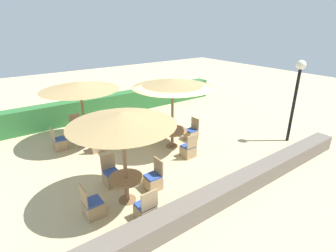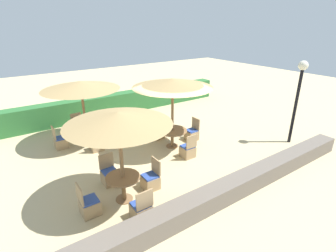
{
  "view_description": "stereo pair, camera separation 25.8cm",
  "coord_description": "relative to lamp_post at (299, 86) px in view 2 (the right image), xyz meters",
  "views": [
    {
      "loc": [
        -5.55,
        -6.97,
        4.68
      ],
      "look_at": [
        0.0,
        0.6,
        0.9
      ],
      "focal_mm": 28.0,
      "sensor_mm": 36.0,
      "label": 1
    },
    {
      "loc": [
        -5.34,
        -7.12,
        4.68
      ],
      "look_at": [
        0.0,
        0.6,
        0.9
      ],
      "focal_mm": 28.0,
      "sensor_mm": 36.0,
      "label": 2
    }
  ],
  "objects": [
    {
      "name": "ground_plane",
      "position": [
        -4.41,
        1.87,
        -2.35
      ],
      "size": [
        40.0,
        40.0,
        0.0
      ],
      "primitive_type": "plane",
      "color": "#C6B284"
    },
    {
      "name": "patio_chair_back_left_north",
      "position": [
        -6.94,
        5.76,
        -2.09
      ],
      "size": [
        0.46,
        0.46,
        0.93
      ],
      "rotation": [
        0.0,
        0.0,
        3.14
      ],
      "color": "tan",
      "rests_on": "ground_plane"
    },
    {
      "name": "parasol_back_left",
      "position": [
        -6.89,
        4.8,
        0.03
      ],
      "size": [
        2.98,
        2.98,
        2.55
      ],
      "color": "olive",
      "rests_on": "ground_plane"
    },
    {
      "name": "patio_chair_back_left_south",
      "position": [
        -6.84,
        3.81,
        -2.09
      ],
      "size": [
        0.46,
        0.46,
        0.93
      ],
      "color": "tan",
      "rests_on": "ground_plane"
    },
    {
      "name": "patio_chair_center_north",
      "position": [
        -4.3,
        3.45,
        -2.09
      ],
      "size": [
        0.46,
        0.46,
        0.93
      ],
      "rotation": [
        0.0,
        0.0,
        3.14
      ],
      "color": "tan",
      "rests_on": "ground_plane"
    },
    {
      "name": "round_table_front_left",
      "position": [
        -7.31,
        0.45,
        -1.79
      ],
      "size": [
        0.94,
        0.94,
        0.75
      ],
      "color": "olive",
      "rests_on": "ground_plane"
    },
    {
      "name": "patio_chair_front_left_north",
      "position": [
        -7.31,
        1.44,
        -2.09
      ],
      "size": [
        0.46,
        0.46,
        0.93
      ],
      "rotation": [
        0.0,
        0.0,
        3.14
      ],
      "color": "tan",
      "rests_on": "ground_plane"
    },
    {
      "name": "hedge_row",
      "position": [
        -4.41,
        7.42,
        -1.81
      ],
      "size": [
        13.0,
        0.7,
        1.09
      ],
      "primitive_type": "cube",
      "color": "#2D6B33",
      "rests_on": "ground_plane"
    },
    {
      "name": "stone_border",
      "position": [
        -4.41,
        -1.16,
        -2.09
      ],
      "size": [
        10.0,
        0.56,
        0.53
      ],
      "primitive_type": "cube",
      "color": "#6B6056",
      "rests_on": "ground_plane"
    },
    {
      "name": "patio_chair_front_left_south",
      "position": [
        -7.28,
        -0.5,
        -2.09
      ],
      "size": [
        0.46,
        0.46,
        0.93
      ],
      "color": "tan",
      "rests_on": "ground_plane"
    },
    {
      "name": "round_table_back_left",
      "position": [
        -6.89,
        4.8,
        -1.79
      ],
      "size": [
        1.1,
        1.1,
        0.7
      ],
      "color": "olive",
      "rests_on": "ground_plane"
    },
    {
      "name": "parasol_center",
      "position": [
        -4.25,
        2.42,
        0.22
      ],
      "size": [
        2.99,
        2.99,
        2.74
      ],
      "color": "olive",
      "rests_on": "ground_plane"
    },
    {
      "name": "patio_chair_back_left_west",
      "position": [
        -7.94,
        4.82,
        -2.09
      ],
      "size": [
        0.46,
        0.46,
        0.93
      ],
      "rotation": [
        0.0,
        0.0,
        -1.57
      ],
      "color": "tan",
      "rests_on": "ground_plane"
    },
    {
      "name": "patio_chair_center_south",
      "position": [
        -4.28,
        1.38,
        -2.09
      ],
      "size": [
        0.46,
        0.46,
        0.93
      ],
      "color": "tan",
      "rests_on": "ground_plane"
    },
    {
      "name": "round_table_center",
      "position": [
        -4.25,
        2.42,
        -1.78
      ],
      "size": [
        1.16,
        1.16,
        0.71
      ],
      "color": "olive",
      "rests_on": "ground_plane"
    },
    {
      "name": "patio_chair_center_east",
      "position": [
        -3.19,
        2.48,
        -2.09
      ],
      "size": [
        0.46,
        0.46,
        0.93
      ],
      "rotation": [
        0.0,
        0.0,
        1.57
      ],
      "color": "tan",
      "rests_on": "ground_plane"
    },
    {
      "name": "patio_chair_front_left_east",
      "position": [
        -6.41,
        0.5,
        -2.09
      ],
      "size": [
        0.46,
        0.46,
        0.93
      ],
      "rotation": [
        0.0,
        0.0,
        1.57
      ],
      "color": "tan",
      "rests_on": "ground_plane"
    },
    {
      "name": "patio_chair_back_left_east",
      "position": [
        -5.84,
        4.81,
        -2.09
      ],
      "size": [
        0.46,
        0.46,
        0.93
      ],
      "rotation": [
        0.0,
        0.0,
        1.57
      ],
      "color": "tan",
      "rests_on": "ground_plane"
    },
    {
      "name": "patio_chair_front_left_west",
      "position": [
        -8.31,
        0.42,
        -2.09
      ],
      "size": [
        0.46,
        0.46,
        0.93
      ],
      "rotation": [
        0.0,
        0.0,
        -1.57
      ],
      "color": "tan",
      "rests_on": "ground_plane"
    },
    {
      "name": "lamp_post",
      "position": [
        0.0,
        0.0,
        0.0
      ],
      "size": [
        0.36,
        0.36,
        3.32
      ],
      "color": "black",
      "rests_on": "ground_plane"
    },
    {
      "name": "parasol_front_left",
      "position": [
        -7.31,
        0.45,
        0.08
      ],
      "size": [
        2.74,
        2.74,
        2.61
      ],
      "color": "olive",
      "rests_on": "ground_plane"
    }
  ]
}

